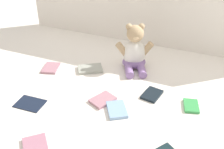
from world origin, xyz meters
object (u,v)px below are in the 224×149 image
at_px(book_case_4, 30,103).
at_px(book_case_0, 191,106).
at_px(book_case_6, 117,110).
at_px(book_case_3, 51,68).
at_px(book_case_2, 35,145).
at_px(teddy_bear, 135,52).
at_px(book_case_1, 104,100).
at_px(book_case_5, 90,69).
at_px(book_case_8, 152,94).

bearing_deg(book_case_4, book_case_0, -71.98).
bearing_deg(book_case_6, book_case_4, 162.82).
bearing_deg(book_case_3, book_case_2, -78.84).
height_order(book_case_3, book_case_4, book_case_3).
bearing_deg(teddy_bear, book_case_4, -148.87).
bearing_deg(book_case_0, book_case_4, -174.04).
bearing_deg(book_case_3, teddy_bear, 9.44).
distance_m(book_case_0, book_case_1, 0.42).
height_order(book_case_0, book_case_5, book_case_5).
bearing_deg(book_case_5, book_case_6, 11.95).
bearing_deg(book_case_2, book_case_1, 27.45).
distance_m(teddy_bear, book_case_0, 0.45).
bearing_deg(book_case_3, book_case_5, 3.45).
relative_size(book_case_3, book_case_8, 1.04).
height_order(book_case_1, book_case_4, book_case_1).
relative_size(book_case_4, book_case_8, 1.22).
height_order(book_case_1, book_case_2, same).
height_order(book_case_0, book_case_2, same).
relative_size(book_case_2, book_case_5, 0.72).
bearing_deg(teddy_bear, book_case_6, -107.19).
height_order(book_case_0, book_case_3, same).
height_order(book_case_5, book_case_8, book_case_5).
height_order(book_case_2, book_case_6, book_case_6).
height_order(teddy_bear, book_case_8, teddy_bear).
xyz_separation_m(book_case_5, book_case_8, (0.39, -0.10, -0.00)).
bearing_deg(book_case_6, book_case_2, -156.83).
relative_size(book_case_4, book_case_5, 0.98).
height_order(book_case_4, book_case_6, book_case_6).
xyz_separation_m(book_case_4, book_case_8, (0.52, 0.28, 0.00)).
relative_size(teddy_bear, book_case_8, 2.41).
bearing_deg(book_case_6, teddy_bear, 65.11).
height_order(teddy_bear, book_case_1, teddy_bear).
relative_size(book_case_1, book_case_6, 0.96).
distance_m(book_case_0, book_case_6, 0.35).
relative_size(teddy_bear, book_case_6, 2.18).
bearing_deg(book_case_1, book_case_0, 41.34).
relative_size(book_case_0, book_case_1, 0.84).
bearing_deg(book_case_5, book_case_4, -51.32).
height_order(book_case_6, book_case_8, book_case_6).
relative_size(book_case_1, book_case_2, 1.17).
distance_m(book_case_4, book_case_8, 0.60).
bearing_deg(book_case_1, book_case_3, -176.58).
bearing_deg(teddy_bear, book_case_3, -179.59).
bearing_deg(book_case_6, book_case_1, 120.90).
relative_size(book_case_0, book_case_5, 0.71).
bearing_deg(book_case_2, book_case_6, 13.31).
bearing_deg(teddy_bear, book_case_2, -127.68).
height_order(teddy_bear, book_case_6, teddy_bear).
height_order(book_case_4, book_case_8, book_case_8).
xyz_separation_m(book_case_2, book_case_8, (0.34, 0.50, -0.00)).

